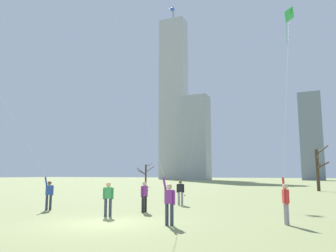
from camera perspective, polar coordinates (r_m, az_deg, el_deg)
The scene contains 14 objects.
ground_plane at distance 14.51m, azimuth -10.63°, elevation -16.06°, with size 400.00×400.00×0.00m, color #848E56.
kite_flyer_midfield_center_teal at distance 14.16m, azimuth -3.49°, elevation -0.62°, with size 7.92×1.06×21.24m.
kite_flyer_midfield_right_green at distance 15.57m, azimuth 19.68°, elevation -5.05°, with size 0.50×7.92×12.70m.
kite_flyer_midfield_left_red at distance 19.99m, azimuth -22.48°, elevation -5.36°, with size 3.90×7.85×14.75m.
bystander_watching_nearby at distance 22.30m, azimuth 2.14°, elevation -11.11°, with size 0.49×0.30×1.62m.
bystander_strolling_midfield at distance 16.53m, azimuth -10.23°, elevation -11.95°, with size 0.46×0.34×1.62m.
bystander_far_off_by_trees at distance 18.08m, azimuth -4.09°, elevation -11.74°, with size 0.26×0.50×1.62m.
distant_kite_drifting_left_yellow at distance 31.76m, azimuth 8.18°, elevation 19.34°, with size 5.14×3.41×19.22m.
distant_kite_low_near_trees_blue at distance 49.53m, azimuth 0.16°, elevation 15.39°, with size 1.65×4.91×26.52m.
bare_tree_far_right_edge at distance 44.68m, azimuth 24.36°, elevation -6.59°, with size 1.60×2.24×5.59m.
bare_tree_left_of_center at distance 54.69m, azimuth -3.86°, elevation -8.26°, with size 1.68×3.01×3.87m.
skyline_tall_tower at distance 141.83m, azimuth 0.95°, elevation 4.91°, with size 10.89×6.35×73.84m.
skyline_slender_spire at distance 128.61m, azimuth 23.37°, elevation -1.56°, with size 7.64×5.24×31.26m.
skyline_mid_tower_right at distance 126.27m, azimuth 4.82°, elevation -1.97°, with size 9.89×6.62×31.84m.
Camera 1 is at (8.38, -11.67, 1.99)m, focal length 35.53 mm.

